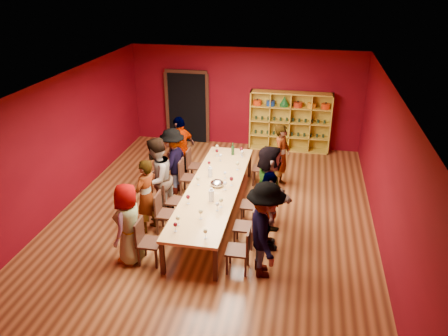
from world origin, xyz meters
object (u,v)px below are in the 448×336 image
(person_right_1, at_px, (268,211))
(chair_person_right_4, at_px, (264,166))
(person_left_3, at_px, (173,162))
(chair_person_right_2, at_px, (254,203))
(chair_person_right_0, at_px, (242,248))
(person_right_0, at_px, (265,230))
(person_left_1, at_px, (146,196))
(shelving_unit, at_px, (290,119))
(tasting_table, at_px, (214,188))
(chair_person_left_4, at_px, (193,164))
(chair_person_left_1, at_px, (163,211))
(spittoon_bowl, at_px, (217,183))
(chair_person_right_1, at_px, (249,224))
(person_left_0, at_px, (128,224))
(person_right_2, at_px, (269,186))
(wine_bottle, at_px, (233,150))
(chair_person_left_2, at_px, (172,198))
(person_right_4, at_px, (281,156))
(person_left_2, at_px, (156,179))
(chair_person_left_0, at_px, (145,239))
(chair_person_left_3, at_px, (186,175))
(person_left_4, at_px, (181,149))

(person_right_1, height_order, chair_person_right_4, person_right_1)
(person_left_3, distance_m, chair_person_right_2, 2.39)
(person_right_1, bearing_deg, chair_person_right_0, 140.69)
(chair_person_right_4, bearing_deg, person_right_0, -83.76)
(chair_person_right_0, distance_m, chair_person_right_4, 3.61)
(person_left_1, height_order, chair_person_right_2, person_left_1)
(person_right_0, xyz_separation_m, chair_person_right_4, (-0.39, 3.61, -0.42))
(person_left_3, height_order, chair_person_right_4, person_left_3)
(shelving_unit, xyz_separation_m, person_left_1, (-2.66, -5.13, -0.17))
(tasting_table, relative_size, chair_person_left_4, 5.06)
(chair_person_left_1, bearing_deg, spittoon_bowl, 40.83)
(shelving_unit, bearing_deg, chair_person_right_1, -95.25)
(person_left_0, relative_size, chair_person_right_4, 1.80)
(tasting_table, xyz_separation_m, person_right_2, (1.20, -0.10, 0.22))
(person_right_1, height_order, person_right_2, person_right_2)
(wine_bottle, bearing_deg, chair_person_left_2, -116.06)
(person_right_1, bearing_deg, person_right_4, -16.06)
(chair_person_left_4, distance_m, wine_bottle, 1.09)
(person_left_2, bearing_deg, chair_person_right_2, 104.54)
(chair_person_left_0, bearing_deg, person_right_4, 58.63)
(chair_person_right_0, height_order, chair_person_right_2, same)
(person_left_1, relative_size, person_left_3, 0.97)
(tasting_table, relative_size, person_right_1, 2.71)
(person_right_4, bearing_deg, tasting_table, 158.79)
(person_left_0, relative_size, chair_person_left_2, 1.80)
(person_right_0, distance_m, chair_person_right_4, 3.65)
(chair_person_right_0, relative_size, chair_person_right_1, 1.00)
(chair_person_left_1, xyz_separation_m, person_right_4, (2.25, 2.62, 0.33))
(chair_person_right_0, bearing_deg, wine_bottle, 102.68)
(tasting_table, distance_m, person_left_1, 1.51)
(person_right_1, bearing_deg, person_left_2, 58.63)
(chair_person_right_0, bearing_deg, chair_person_left_4, 118.01)
(chair_person_left_1, bearing_deg, person_right_2, 18.58)
(chair_person_left_3, height_order, wine_bottle, wine_bottle)
(chair_person_left_3, relative_size, chair_person_right_1, 1.00)
(spittoon_bowl, xyz_separation_m, wine_bottle, (0.04, 1.79, 0.05))
(person_left_1, height_order, person_right_0, person_right_0)
(chair_person_right_2, bearing_deg, chair_person_left_2, -175.67)
(chair_person_left_1, distance_m, person_left_2, 0.79)
(chair_person_left_4, relative_size, person_left_4, 0.51)
(chair_person_right_1, bearing_deg, person_right_1, 0.00)
(person_left_0, xyz_separation_m, chair_person_left_3, (0.31, 2.81, -0.30))
(chair_person_left_1, relative_size, chair_person_right_1, 1.00)
(person_left_1, height_order, chair_person_right_4, person_left_1)
(chair_person_right_0, bearing_deg, chair_person_left_3, 123.66)
(chair_person_right_2, distance_m, person_right_4, 1.98)
(person_left_0, relative_size, chair_person_right_0, 1.80)
(chair_person_left_1, xyz_separation_m, chair_person_right_1, (1.82, -0.17, 0.00))
(person_right_2, bearing_deg, wine_bottle, 10.04)
(person_left_1, xyz_separation_m, person_right_4, (2.60, 2.62, 0.01))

